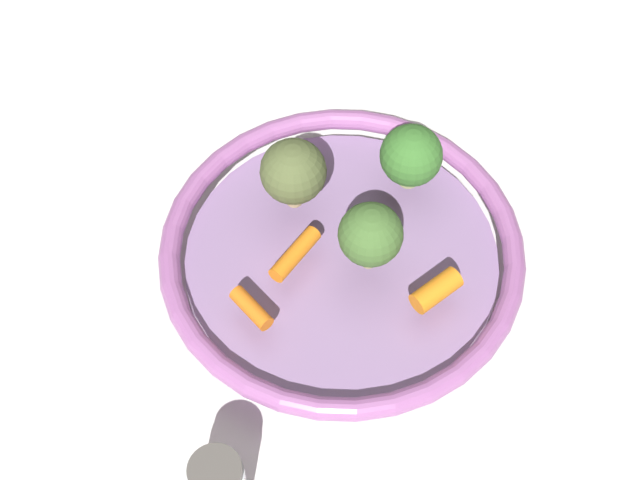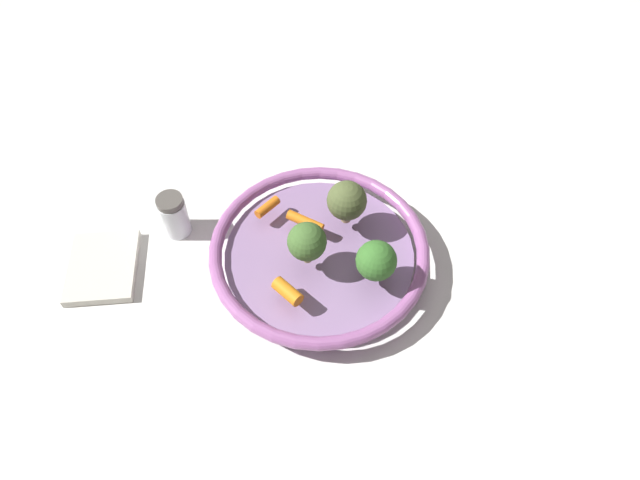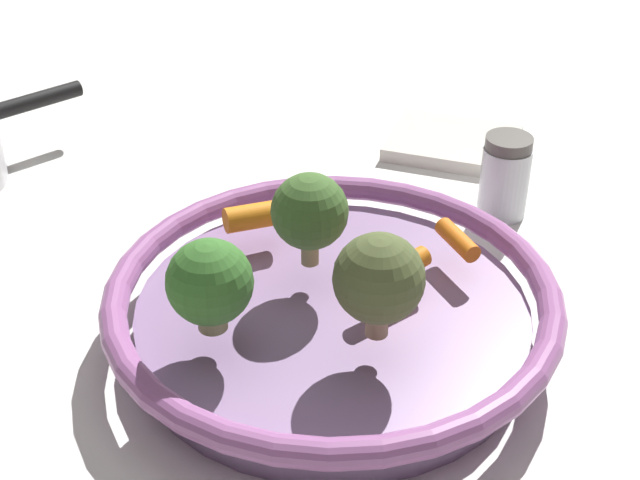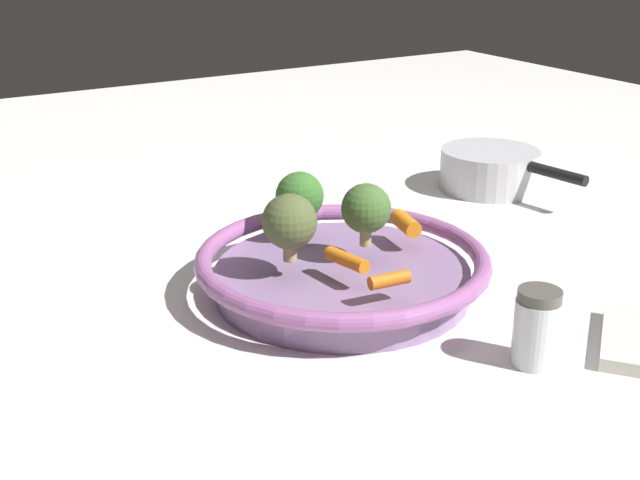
{
  "view_description": "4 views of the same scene",
  "coord_description": "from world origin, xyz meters",
  "px_view_note": "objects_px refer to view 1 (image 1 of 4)",
  "views": [
    {
      "loc": [
        0.29,
        -0.36,
        0.74
      ],
      "look_at": [
        -0.0,
        -0.03,
        0.08
      ],
      "focal_mm": 52.33,
      "sensor_mm": 36.0,
      "label": 1
    },
    {
      "loc": [
        0.41,
        0.28,
        0.73
      ],
      "look_at": [
        0.01,
        0.01,
        0.09
      ],
      "focal_mm": 32.22,
      "sensor_mm": 36.0,
      "label": 2
    },
    {
      "loc": [
        -0.44,
        0.29,
        0.43
      ],
      "look_at": [
        0.01,
        0.0,
        0.08
      ],
      "focal_mm": 51.16,
      "sensor_mm": 36.0,
      "label": 3
    },
    {
      "loc": [
        -0.46,
        -0.71,
        0.4
      ],
      "look_at": [
        -0.03,
        0.0,
        0.07
      ],
      "focal_mm": 46.74,
      "sensor_mm": 36.0,
      "label": 4
    }
  ],
  "objects_px": {
    "broccoli_floret_mid": "(370,235)",
    "baby_carrot_near_rim": "(251,308)",
    "baby_carrot_right": "(295,254)",
    "broccoli_floret_edge": "(293,172)",
    "baby_carrot_center": "(436,290)",
    "serving_bowl": "(341,258)",
    "broccoli_floret_large": "(411,156)"
  },
  "relations": [
    {
      "from": "baby_carrot_right",
      "to": "broccoli_floret_large",
      "type": "height_order",
      "value": "broccoli_floret_large"
    },
    {
      "from": "baby_carrot_near_rim",
      "to": "broccoli_floret_edge",
      "type": "xyz_separation_m",
      "value": [
        -0.05,
        0.11,
        0.04
      ]
    },
    {
      "from": "serving_bowl",
      "to": "broccoli_floret_edge",
      "type": "height_order",
      "value": "broccoli_floret_edge"
    },
    {
      "from": "baby_carrot_center",
      "to": "broccoli_floret_edge",
      "type": "distance_m",
      "value": 0.16
    },
    {
      "from": "baby_carrot_near_rim",
      "to": "broccoli_floret_mid",
      "type": "bearing_deg",
      "value": 67.92
    },
    {
      "from": "baby_carrot_center",
      "to": "baby_carrot_near_rim",
      "type": "height_order",
      "value": "baby_carrot_center"
    },
    {
      "from": "baby_carrot_center",
      "to": "broccoli_floret_large",
      "type": "distance_m",
      "value": 0.13
    },
    {
      "from": "baby_carrot_right",
      "to": "broccoli_floret_edge",
      "type": "distance_m",
      "value": 0.07
    },
    {
      "from": "broccoli_floret_mid",
      "to": "broccoli_floret_edge",
      "type": "relative_size",
      "value": 0.97
    },
    {
      "from": "broccoli_floret_mid",
      "to": "baby_carrot_right",
      "type": "bearing_deg",
      "value": -142.4
    },
    {
      "from": "baby_carrot_right",
      "to": "baby_carrot_center",
      "type": "bearing_deg",
      "value": 23.81
    },
    {
      "from": "baby_carrot_center",
      "to": "broccoli_floret_edge",
      "type": "bearing_deg",
      "value": -178.11
    },
    {
      "from": "serving_bowl",
      "to": "baby_carrot_near_rim",
      "type": "bearing_deg",
      "value": -96.3
    },
    {
      "from": "baby_carrot_near_rim",
      "to": "baby_carrot_right",
      "type": "relative_size",
      "value": 0.74
    },
    {
      "from": "broccoli_floret_mid",
      "to": "serving_bowl",
      "type": "bearing_deg",
      "value": 179.46
    },
    {
      "from": "broccoli_floret_large",
      "to": "broccoli_floret_edge",
      "type": "height_order",
      "value": "broccoli_floret_edge"
    },
    {
      "from": "baby_carrot_center",
      "to": "broccoli_floret_large",
      "type": "bearing_deg",
      "value": 139.19
    },
    {
      "from": "broccoli_floret_edge",
      "to": "serving_bowl",
      "type": "bearing_deg",
      "value": -5.71
    },
    {
      "from": "serving_bowl",
      "to": "broccoli_floret_edge",
      "type": "bearing_deg",
      "value": 174.29
    },
    {
      "from": "broccoli_floret_large",
      "to": "broccoli_floret_edge",
      "type": "bearing_deg",
      "value": -125.38
    },
    {
      "from": "broccoli_floret_large",
      "to": "baby_carrot_near_rim",
      "type": "bearing_deg",
      "value": -93.13
    },
    {
      "from": "broccoli_floret_mid",
      "to": "baby_carrot_near_rim",
      "type": "bearing_deg",
      "value": -112.08
    },
    {
      "from": "baby_carrot_center",
      "to": "baby_carrot_right",
      "type": "relative_size",
      "value": 0.77
    },
    {
      "from": "baby_carrot_center",
      "to": "broccoli_floret_large",
      "type": "xyz_separation_m",
      "value": [
        -0.1,
        0.08,
        0.03
      ]
    },
    {
      "from": "baby_carrot_near_rim",
      "to": "serving_bowl",
      "type": "bearing_deg",
      "value": 83.7
    },
    {
      "from": "serving_bowl",
      "to": "baby_carrot_right",
      "type": "relative_size",
      "value": 5.68
    },
    {
      "from": "serving_bowl",
      "to": "broccoli_floret_large",
      "type": "bearing_deg",
      "value": 90.37
    },
    {
      "from": "baby_carrot_center",
      "to": "baby_carrot_right",
      "type": "distance_m",
      "value": 0.13
    },
    {
      "from": "serving_bowl",
      "to": "broccoli_floret_mid",
      "type": "height_order",
      "value": "broccoli_floret_mid"
    },
    {
      "from": "baby_carrot_center",
      "to": "broccoli_floret_edge",
      "type": "height_order",
      "value": "broccoli_floret_edge"
    },
    {
      "from": "baby_carrot_right",
      "to": "broccoli_floret_edge",
      "type": "xyz_separation_m",
      "value": [
        -0.04,
        0.05,
        0.04
      ]
    },
    {
      "from": "serving_bowl",
      "to": "baby_carrot_right",
      "type": "height_order",
      "value": "baby_carrot_right"
    }
  ]
}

